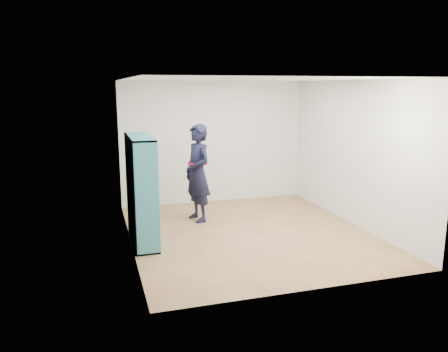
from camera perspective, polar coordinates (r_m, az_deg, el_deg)
name	(u,v)px	position (r m, az deg, el deg)	size (l,w,h in m)	color
floor	(249,233)	(7.62, 3.31, -7.43)	(4.50, 4.50, 0.00)	brown
ceiling	(251,79)	(7.21, 3.56, 12.51)	(4.50, 4.50, 0.00)	white
wall_left	(128,165)	(6.88, -12.41, 1.42)	(0.02, 4.50, 2.60)	silver
wall_right	(354,154)	(8.21, 16.67, 2.83)	(0.02, 4.50, 2.60)	silver
wall_back	(214,142)	(9.42, -1.31, 4.40)	(4.00, 0.02, 2.60)	silver
wall_front	(316,188)	(5.29, 11.88, -1.60)	(4.00, 0.02, 2.60)	silver
bookshelf	(140,192)	(7.10, -10.95, -2.02)	(0.38, 1.30, 1.73)	teal
person	(198,173)	(8.11, -3.46, 0.40)	(0.60, 0.76, 1.82)	black
smartphone	(188,167)	(8.10, -4.67, 1.22)	(0.05, 0.08, 0.12)	silver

